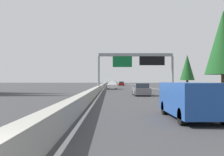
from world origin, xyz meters
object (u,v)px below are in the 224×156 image
object	(u,v)px
minivan_mid_left	(191,99)
conifer_right_near	(223,42)
pickup_distant_b	(112,85)
sedan_far_left	(121,84)
conifer_right_mid	(187,67)
sign_gantry_overhead	(137,61)
sedan_far_right	(141,90)

from	to	relation	value
minivan_mid_left	conifer_right_near	distance (m)	31.18
conifer_right_near	pickup_distant_b	bearing A→B (deg)	45.89
pickup_distant_b	sedan_far_left	distance (m)	34.76
minivan_mid_left	conifer_right_mid	size ratio (longest dim) A/B	0.58
sedan_far_left	conifer_right_near	xyz separation A→B (m)	(-50.64, -13.07, 6.83)
sign_gantry_overhead	conifer_right_mid	distance (m)	29.54
pickup_distant_b	conifer_right_mid	distance (m)	24.25
minivan_mid_left	pickup_distant_b	world-z (taller)	pickup_distant_b
pickup_distant_b	conifer_right_mid	size ratio (longest dim) A/B	0.65
sedan_far_right	conifer_right_near	world-z (taller)	conifer_right_near
sign_gantry_overhead	conifer_right_near	xyz separation A→B (m)	(-4.46, -12.57, 2.48)
minivan_mid_left	sedan_far_left	xyz separation A→B (m)	(78.04, -0.28, -0.27)
conifer_right_mid	sedan_far_right	bearing A→B (deg)	156.25
sign_gantry_overhead	sedan_far_right	size ratio (longest dim) A/B	2.88
minivan_mid_left	sign_gantry_overhead	bearing A→B (deg)	-1.40
sedan_far_right	pickup_distant_b	distance (m)	24.39
sign_gantry_overhead	pickup_distant_b	distance (m)	12.94
sedan_far_right	sedan_far_left	world-z (taller)	same
conifer_right_near	conifer_right_mid	distance (m)	29.71
sign_gantry_overhead	pickup_distant_b	xyz separation A→B (m)	(11.59, 3.99, -4.12)
minivan_mid_left	sedan_far_left	size ratio (longest dim) A/B	1.14
conifer_right_mid	conifer_right_near	bearing A→B (deg)	173.81
sign_gantry_overhead	minivan_mid_left	xyz separation A→B (m)	(-31.86, 0.78, -4.08)
sedan_far_left	conifer_right_mid	size ratio (longest dim) A/B	0.51
sedan_far_left	conifer_right_near	size ratio (longest dim) A/B	0.36
sign_gantry_overhead	conifer_right_mid	size ratio (longest dim) A/B	1.48
sedan_far_right	conifer_right_near	bearing A→B (deg)	-58.66
pickup_distant_b	conifer_right_mid	xyz separation A→B (m)	(13.39, -19.76, 4.28)
pickup_distant_b	sedan_far_left	bearing A→B (deg)	-5.76
sedan_far_right	conifer_right_near	xyz separation A→B (m)	(8.12, -13.33, 6.83)
sedan_far_left	conifer_right_near	distance (m)	52.75
pickup_distant_b	conifer_right_near	size ratio (longest dim) A/B	0.45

